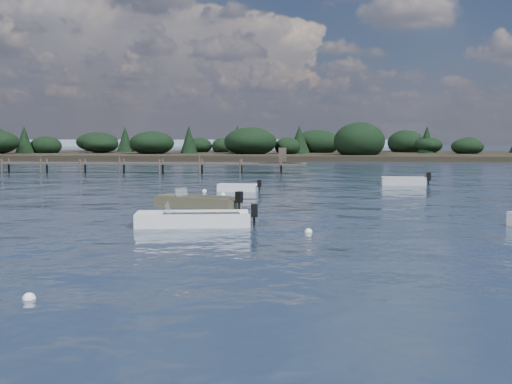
# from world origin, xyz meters

# --- Properties ---
(ground) EXTENTS (400.00, 400.00, 0.00)m
(ground) POSITION_xyz_m (0.00, 60.00, 0.00)
(ground) COLOR #152031
(ground) RESTS_ON ground
(tender_far_white) EXTENTS (3.15, 1.44, 1.06)m
(tender_far_white) POSITION_xyz_m (1.27, 25.85, 0.15)
(tender_far_white) COLOR silver
(tender_far_white) RESTS_ON ground
(tender_far_grey_b) EXTENTS (3.88, 1.54, 1.32)m
(tender_far_grey_b) POSITION_xyz_m (14.05, 32.42, 0.19)
(tender_far_grey_b) COLOR #ABB1B3
(tender_far_grey_b) RESTS_ON ground
(dinghy_mid_white_a) EXTENTS (5.43, 2.49, 1.25)m
(dinghy_mid_white_a) POSITION_xyz_m (0.87, 8.27, 0.16)
(dinghy_mid_white_a) COLOR silver
(dinghy_mid_white_a) RESTS_ON ground
(dinghy_extra_a) EXTENTS (5.11, 3.28, 1.32)m
(dinghy_extra_a) POSITION_xyz_m (-0.03, 15.48, 0.18)
(dinghy_extra_a) COLOR brown
(dinghy_extra_a) RESTS_ON ground
(buoy_a) EXTENTS (0.32, 0.32, 0.32)m
(buoy_a) POSITION_xyz_m (-1.04, -4.63, 0.00)
(buoy_a) COLOR white
(buoy_a) RESTS_ON ground
(buoy_b) EXTENTS (0.32, 0.32, 0.32)m
(buoy_b) POSITION_xyz_m (5.94, 6.63, 0.00)
(buoy_b) COLOR white
(buoy_b) RESTS_ON ground
(buoy_e) EXTENTS (0.32, 0.32, 0.32)m
(buoy_e) POSITION_xyz_m (-1.09, 25.66, 0.00)
(buoy_e) COLOR white
(buoy_e) RESTS_ON ground
(buoy_extra_a) EXTENTS (0.32, 0.32, 0.32)m
(buoy_extra_a) POSITION_xyz_m (0.55, 23.01, 0.00)
(buoy_extra_a) COLOR white
(buoy_extra_a) RESTS_ON ground
(jetty) EXTENTS (64.50, 3.20, 3.40)m
(jetty) POSITION_xyz_m (-21.74, 47.99, 0.98)
(jetty) COLOR #473E34
(jetty) RESTS_ON ground
(far_headland) EXTENTS (190.00, 40.00, 5.80)m
(far_headland) POSITION_xyz_m (25.00, 100.00, 1.96)
(far_headland) COLOR black
(far_headland) RESTS_ON ground
(distant_haze) EXTENTS (280.00, 20.00, 2.40)m
(distant_haze) POSITION_xyz_m (-90.00, 230.00, 0.00)
(distant_haze) COLOR #889CA9
(distant_haze) RESTS_ON ground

